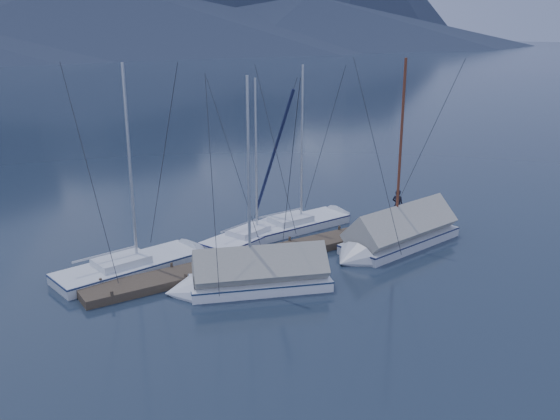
% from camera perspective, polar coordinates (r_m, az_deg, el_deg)
% --- Properties ---
extents(ground, '(1000.00, 1000.00, 0.00)m').
position_cam_1_polar(ground, '(25.63, 2.45, -5.80)').
color(ground, black).
rests_on(ground, ground).
extents(dock, '(18.00, 1.50, 0.54)m').
position_cam_1_polar(dock, '(27.12, 0.00, -4.23)').
color(dock, '#382D23').
rests_on(dock, ground).
extents(mooring_posts, '(15.12, 1.52, 0.35)m').
position_cam_1_polar(mooring_posts, '(26.79, -0.90, -3.96)').
color(mooring_posts, '#382D23').
rests_on(mooring_posts, ground).
extents(sailboat_open_left, '(7.46, 3.32, 9.57)m').
position_cam_1_polar(sailboat_open_left, '(26.52, -12.59, -5.02)').
color(sailboat_open_left, silver).
rests_on(sailboat_open_left, ground).
extents(sailboat_open_mid, '(6.73, 3.77, 8.58)m').
position_cam_1_polar(sailboat_open_mid, '(29.82, -1.66, -2.17)').
color(sailboat_open_mid, silver).
rests_on(sailboat_open_mid, ground).
extents(sailboat_open_right, '(7.03, 2.96, 9.13)m').
position_cam_1_polar(sailboat_open_right, '(31.35, 2.73, -1.20)').
color(sailboat_open_right, silver).
rests_on(sailboat_open_right, ground).
extents(sailboat_covered_near, '(7.73, 3.49, 9.73)m').
position_cam_1_polar(sailboat_covered_near, '(28.56, 10.84, -2.63)').
color(sailboat_covered_near, silver).
rests_on(sailboat_covered_near, ground).
extents(sailboat_covered_far, '(6.81, 4.17, 9.18)m').
position_cam_1_polar(sailboat_covered_far, '(23.67, -3.19, -6.62)').
color(sailboat_covered_far, white).
rests_on(sailboat_covered_far, ground).
extents(person, '(0.58, 0.71, 1.68)m').
position_cam_1_polar(person, '(31.40, 11.25, 0.46)').
color(person, black).
rests_on(person, dock).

